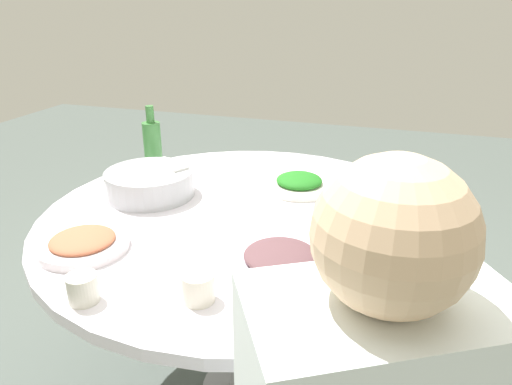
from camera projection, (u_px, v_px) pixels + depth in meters
name	position (u px, v px, depth m)	size (l,w,h in m)	color
round_dining_table	(247.00, 246.00, 1.51)	(1.28, 1.28, 0.73)	#99999E
rice_bowl	(150.00, 183.00, 1.58)	(0.29, 0.29, 0.10)	#B2B5BA
soup_bowl	(387.00, 202.00, 1.47)	(0.26, 0.26, 0.06)	white
dish_eggplant	(281.00, 259.00, 1.17)	(0.24, 0.24, 0.05)	silver
dish_tofu_braise	(83.00, 243.00, 1.25)	(0.24, 0.24, 0.05)	silver
dish_greens	(299.00, 184.00, 1.63)	(0.23, 0.23, 0.06)	silver
green_bottle	(152.00, 144.00, 1.81)	(0.07, 0.07, 0.25)	#3B7D3A
tea_cup_near	(198.00, 287.00, 1.03)	(0.07, 0.07, 0.07)	beige
tea_cup_far	(83.00, 288.00, 1.03)	(0.07, 0.07, 0.06)	beige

